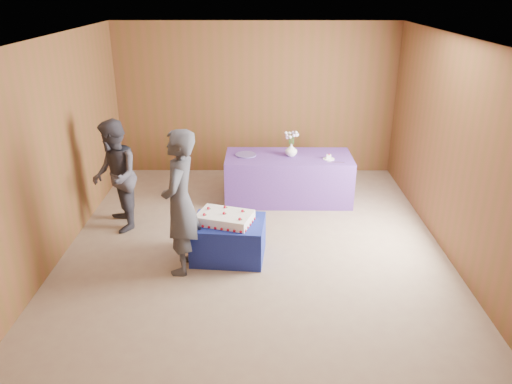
{
  "coord_description": "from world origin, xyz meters",
  "views": [
    {
      "loc": [
        0.05,
        -5.89,
        3.27
      ],
      "look_at": [
        0.02,
        0.1,
        0.76
      ],
      "focal_mm": 35.0,
      "sensor_mm": 36.0,
      "label": 1
    }
  ],
  "objects_px": {
    "guest_left": "(180,203)",
    "guest_right": "(115,176)",
    "serving_table": "(288,178)",
    "sheet_cake": "(225,218)",
    "vase": "(291,150)",
    "cake_table": "(229,239)"
  },
  "relations": [
    {
      "from": "vase",
      "to": "guest_right",
      "type": "xyz_separation_m",
      "value": [
        -2.51,
        -1.05,
        -0.05
      ]
    },
    {
      "from": "sheet_cake",
      "to": "guest_left",
      "type": "xyz_separation_m",
      "value": [
        -0.5,
        -0.28,
        0.33
      ]
    },
    {
      "from": "guest_left",
      "to": "cake_table",
      "type": "bearing_deg",
      "value": 125.89
    },
    {
      "from": "sheet_cake",
      "to": "vase",
      "type": "distance_m",
      "value": 2.12
    },
    {
      "from": "guest_left",
      "to": "guest_right",
      "type": "bearing_deg",
      "value": -128.92
    },
    {
      "from": "sheet_cake",
      "to": "serving_table",
      "type": "bearing_deg",
      "value": 81.72
    },
    {
      "from": "cake_table",
      "to": "guest_right",
      "type": "height_order",
      "value": "guest_right"
    },
    {
      "from": "guest_left",
      "to": "guest_right",
      "type": "height_order",
      "value": "guest_left"
    },
    {
      "from": "serving_table",
      "to": "cake_table",
      "type": "bearing_deg",
      "value": -114.5
    },
    {
      "from": "cake_table",
      "to": "guest_left",
      "type": "relative_size",
      "value": 0.5
    },
    {
      "from": "vase",
      "to": "guest_right",
      "type": "bearing_deg",
      "value": -157.38
    },
    {
      "from": "guest_left",
      "to": "vase",
      "type": "bearing_deg",
      "value": 153.56
    },
    {
      "from": "cake_table",
      "to": "guest_left",
      "type": "bearing_deg",
      "value": -146.09
    },
    {
      "from": "serving_table",
      "to": "guest_left",
      "type": "bearing_deg",
      "value": -122.66
    },
    {
      "from": "serving_table",
      "to": "guest_left",
      "type": "distance_m",
      "value": 2.63
    },
    {
      "from": "cake_table",
      "to": "guest_right",
      "type": "relative_size",
      "value": 0.56
    },
    {
      "from": "sheet_cake",
      "to": "vase",
      "type": "bearing_deg",
      "value": 80.84
    },
    {
      "from": "serving_table",
      "to": "guest_left",
      "type": "height_order",
      "value": "guest_left"
    },
    {
      "from": "sheet_cake",
      "to": "cake_table",
      "type": "bearing_deg",
      "value": 32.75
    },
    {
      "from": "sheet_cake",
      "to": "guest_left",
      "type": "distance_m",
      "value": 0.66
    },
    {
      "from": "serving_table",
      "to": "sheet_cake",
      "type": "xyz_separation_m",
      "value": [
        -0.9,
        -1.88,
        0.19
      ]
    },
    {
      "from": "serving_table",
      "to": "guest_right",
      "type": "relative_size",
      "value": 1.26
    }
  ]
}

